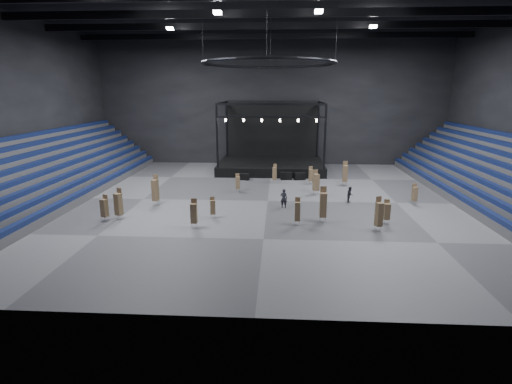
# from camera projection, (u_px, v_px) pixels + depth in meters

# --- Properties ---
(floor) EXTENTS (50.00, 50.00, 0.00)m
(floor) POSITION_uv_depth(u_px,v_px,m) (268.00, 201.00, 39.43)
(floor) COLOR #57575A
(floor) RESTS_ON ground
(ceiling) EXTENTS (50.00, 42.00, 0.20)m
(ceiling) POSITION_uv_depth(u_px,v_px,m) (269.00, 3.00, 34.99)
(ceiling) COLOR black
(ceiling) RESTS_ON wall_back
(wall_back) EXTENTS (50.00, 0.20, 18.00)m
(wall_back) POSITION_uv_depth(u_px,v_px,m) (272.00, 102.00, 57.53)
(wall_back) COLOR black
(wall_back) RESTS_ON ground
(wall_front) EXTENTS (50.00, 0.20, 18.00)m
(wall_front) POSITION_uv_depth(u_px,v_px,m) (255.00, 129.00, 16.90)
(wall_front) COLOR black
(wall_front) RESTS_ON ground
(wall_left) EXTENTS (0.20, 42.00, 18.00)m
(wall_left) POSITION_uv_depth(u_px,v_px,m) (11.00, 107.00, 38.62)
(wall_left) COLOR black
(wall_left) RESTS_ON ground
(bleachers_left) EXTENTS (7.20, 40.00, 6.40)m
(bleachers_left) POSITION_uv_depth(u_px,v_px,m) (41.00, 181.00, 40.29)
(bleachers_left) COLOR #464648
(bleachers_left) RESTS_ON floor
(bleachers_right) EXTENTS (7.20, 40.00, 6.40)m
(bleachers_right) POSITION_uv_depth(u_px,v_px,m) (510.00, 187.00, 37.72)
(bleachers_right) COLOR #464648
(bleachers_right) RESTS_ON floor
(stage) EXTENTS (14.00, 10.00, 9.20)m
(stage) POSITION_uv_depth(u_px,v_px,m) (271.00, 159.00, 54.78)
(stage) COLOR black
(stage) RESTS_ON floor
(truss_ring) EXTENTS (12.30, 12.30, 5.15)m
(truss_ring) POSITION_uv_depth(u_px,v_px,m) (269.00, 63.00, 36.23)
(truss_ring) COLOR black
(truss_ring) RESTS_ON ceiling
(roof_girders) EXTENTS (49.00, 30.35, 0.70)m
(roof_girders) POSITION_uv_depth(u_px,v_px,m) (269.00, 13.00, 35.19)
(roof_girders) COLOR black
(roof_girders) RESTS_ON ceiling
(floodlights) EXTENTS (28.60, 16.60, 0.25)m
(floodlights) POSITION_uv_depth(u_px,v_px,m) (268.00, 12.00, 31.47)
(floodlights) COLOR white
(floodlights) RESTS_ON roof_girders
(flight_case_left) EXTENTS (1.26, 0.80, 0.78)m
(flight_case_left) POSITION_uv_depth(u_px,v_px,m) (244.00, 177.00, 48.64)
(flight_case_left) COLOR black
(flight_case_left) RESTS_ON floor
(flight_case_mid) EXTENTS (1.45, 0.86, 0.91)m
(flight_case_mid) POSITION_uv_depth(u_px,v_px,m) (286.00, 176.00, 48.77)
(flight_case_mid) COLOR black
(flight_case_mid) RESTS_ON floor
(flight_case_right) EXTENTS (1.45, 1.03, 0.88)m
(flight_case_right) POSITION_uv_depth(u_px,v_px,m) (300.00, 176.00, 48.72)
(flight_case_right) COLOR black
(flight_case_right) RESTS_ON floor
(chair_stack_0) EXTENTS (0.51, 0.51, 2.08)m
(chair_stack_0) POSITION_uv_depth(u_px,v_px,m) (311.00, 175.00, 46.31)
(chair_stack_0) COLOR silver
(chair_stack_0) RESTS_ON floor
(chair_stack_1) EXTENTS (0.49, 0.49, 2.37)m
(chair_stack_1) POSITION_uv_depth(u_px,v_px,m) (194.00, 213.00, 31.44)
(chair_stack_1) COLOR silver
(chair_stack_1) RESTS_ON floor
(chair_stack_2) EXTENTS (0.51, 0.51, 2.01)m
(chair_stack_2) POSITION_uv_depth(u_px,v_px,m) (238.00, 182.00, 42.61)
(chair_stack_2) COLOR silver
(chair_stack_2) RESTS_ON floor
(chair_stack_3) EXTENTS (0.49, 0.49, 2.04)m
(chair_stack_3) POSITION_uv_depth(u_px,v_px,m) (415.00, 194.00, 37.94)
(chair_stack_3) COLOR silver
(chair_stack_3) RESTS_ON floor
(chair_stack_4) EXTENTS (0.55, 0.55, 3.01)m
(chair_stack_4) POSITION_uv_depth(u_px,v_px,m) (323.00, 204.00, 32.74)
(chair_stack_4) COLOR silver
(chair_stack_4) RESTS_ON floor
(chair_stack_5) EXTENTS (0.63, 0.63, 2.96)m
(chair_stack_5) POSITION_uv_depth(u_px,v_px,m) (155.00, 190.00, 37.63)
(chair_stack_5) COLOR silver
(chair_stack_5) RESTS_ON floor
(chair_stack_6) EXTENTS (0.51, 0.51, 2.26)m
(chair_stack_6) POSITION_uv_depth(u_px,v_px,m) (275.00, 173.00, 46.87)
(chair_stack_6) COLOR silver
(chair_stack_6) RESTS_ON floor
(chair_stack_7) EXTENTS (0.67, 0.67, 2.73)m
(chair_stack_7) POSITION_uv_depth(u_px,v_px,m) (118.00, 204.00, 33.39)
(chair_stack_7) COLOR silver
(chair_stack_7) RESTS_ON floor
(chair_stack_8) EXTENTS (0.61, 0.61, 2.26)m
(chair_stack_8) POSITION_uv_depth(u_px,v_px,m) (104.00, 207.00, 33.03)
(chair_stack_8) COLOR silver
(chair_stack_8) RESTS_ON floor
(chair_stack_9) EXTENTS (0.51, 0.51, 1.84)m
(chair_stack_9) POSITION_uv_depth(u_px,v_px,m) (213.00, 207.00, 33.95)
(chair_stack_9) COLOR silver
(chair_stack_9) RESTS_ON floor
(chair_stack_10) EXTENTS (0.56, 0.56, 2.81)m
(chair_stack_10) POSITION_uv_depth(u_px,v_px,m) (345.00, 173.00, 45.48)
(chair_stack_10) COLOR silver
(chair_stack_10) RESTS_ON floor
(chair_stack_11) EXTENTS (0.62, 0.62, 2.73)m
(chair_stack_11) POSITION_uv_depth(u_px,v_px,m) (379.00, 214.00, 30.69)
(chair_stack_11) COLOR silver
(chair_stack_11) RESTS_ON floor
(chair_stack_12) EXTENTS (0.49, 0.49, 2.04)m
(chair_stack_12) POSITION_uv_depth(u_px,v_px,m) (387.00, 211.00, 32.38)
(chair_stack_12) COLOR silver
(chair_stack_12) RESTS_ON floor
(chair_stack_13) EXTENTS (0.72, 0.72, 2.62)m
(chair_stack_13) POSITION_uv_depth(u_px,v_px,m) (316.00, 182.00, 41.51)
(chair_stack_13) COLOR silver
(chair_stack_13) RESTS_ON floor
(chair_stack_14) EXTENTS (0.44, 0.44, 2.28)m
(chair_stack_14) POSITION_uv_depth(u_px,v_px,m) (297.00, 211.00, 32.11)
(chair_stack_14) COLOR silver
(chair_stack_14) RESTS_ON floor
(man_center) EXTENTS (0.74, 0.58, 1.80)m
(man_center) POSITION_uv_depth(u_px,v_px,m) (284.00, 198.00, 36.90)
(man_center) COLOR black
(man_center) RESTS_ON floor
(crew_member) EXTENTS (0.79, 0.89, 1.51)m
(crew_member) POSITION_uv_depth(u_px,v_px,m) (350.00, 194.00, 38.95)
(crew_member) COLOR black
(crew_member) RESTS_ON floor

